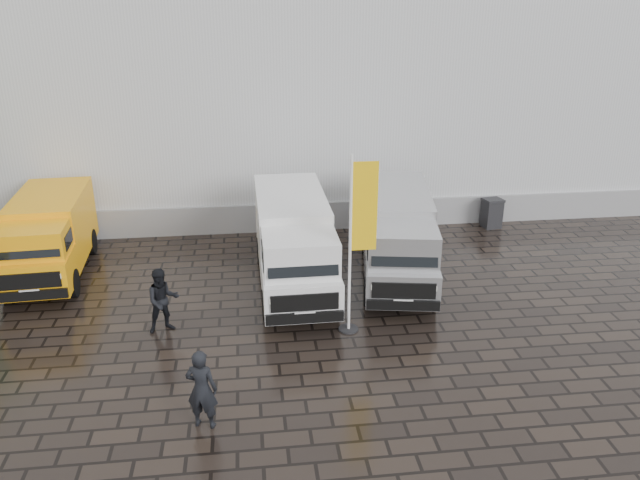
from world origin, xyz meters
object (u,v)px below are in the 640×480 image
object	(u,v)px
van_white	(294,245)
flagpole	(358,237)
person_front	(202,389)
person_tent	(163,300)
van_yellow	(49,239)
van_silver	(397,238)
wheelie_bin	(492,213)

from	to	relation	value
van_white	flagpole	bearing A→B (deg)	-63.78
person_front	van_white	bearing A→B (deg)	-95.24
flagpole	person_front	distance (m)	5.16
person_tent	van_yellow	bearing A→B (deg)	117.06
van_silver	person_front	size ratio (longest dim) A/B	3.33
flagpole	van_yellow	bearing A→B (deg)	153.10
van_silver	wheelie_bin	world-z (taller)	van_silver
van_silver	person_front	world-z (taller)	van_silver
van_white	wheelie_bin	xyz separation A→B (m)	(7.41, 3.92, -0.74)
van_yellow	van_silver	world-z (taller)	van_silver
person_front	van_yellow	bearing A→B (deg)	-41.93
van_silver	person_tent	world-z (taller)	van_silver
van_silver	person_front	bearing A→B (deg)	-120.70
van_silver	van_white	bearing A→B (deg)	-165.37
van_yellow	van_white	distance (m)	7.28
van_white	person_front	xyz separation A→B (m)	(-2.27, -5.96, -0.41)
van_yellow	flagpole	distance (m)	9.54
van_yellow	wheelie_bin	world-z (taller)	van_yellow
wheelie_bin	van_silver	bearing A→B (deg)	-147.62
van_yellow	flagpole	bearing A→B (deg)	-29.86
van_yellow	person_front	distance (m)	8.99
flagpole	van_silver	bearing A→B (deg)	59.55
van_yellow	van_white	world-z (taller)	van_white
flagpole	wheelie_bin	xyz separation A→B (m)	(6.08, 6.57, -1.97)
flagpole	wheelie_bin	world-z (taller)	flagpole
person_tent	van_silver	bearing A→B (deg)	2.72
van_white	flagpole	distance (m)	3.21
person_front	person_tent	distance (m)	4.01
van_yellow	van_white	xyz separation A→B (m)	(7.09, -1.62, 0.11)
van_silver	wheelie_bin	bearing A→B (deg)	49.81
van_white	wheelie_bin	bearing A→B (deg)	27.42
flagpole	person_front	bearing A→B (deg)	-137.41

